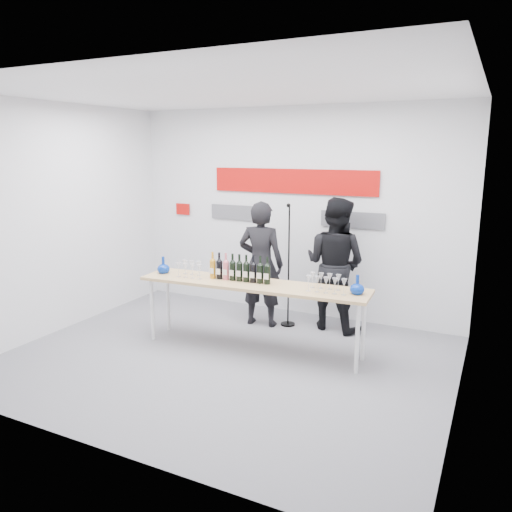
# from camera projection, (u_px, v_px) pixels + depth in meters

# --- Properties ---
(ground) EXTENTS (5.00, 5.00, 0.00)m
(ground) POSITION_uv_depth(u_px,v_px,m) (226.00, 359.00, 5.82)
(ground) COLOR slate
(ground) RESTS_ON ground
(back_wall) EXTENTS (5.00, 0.04, 3.00)m
(back_wall) POSITION_uv_depth(u_px,v_px,m) (293.00, 212.00, 7.26)
(back_wall) COLOR silver
(back_wall) RESTS_ON ground
(signage) EXTENTS (3.38, 0.02, 0.79)m
(signage) POSITION_uv_depth(u_px,v_px,m) (288.00, 191.00, 7.19)
(signage) COLOR #B50B07
(signage) RESTS_ON back_wall
(tasting_table) EXTENTS (2.83, 0.75, 0.84)m
(tasting_table) POSITION_uv_depth(u_px,v_px,m) (252.00, 288.00, 5.95)
(tasting_table) COLOR tan
(tasting_table) RESTS_ON ground
(wine_bottles) EXTENTS (0.80, 0.13, 0.33)m
(wine_bottles) POSITION_uv_depth(u_px,v_px,m) (239.00, 268.00, 6.00)
(wine_bottles) COLOR #BF7F19
(wine_bottles) RESTS_ON tasting_table
(decanter_left) EXTENTS (0.16, 0.16, 0.21)m
(decanter_left) POSITION_uv_depth(u_px,v_px,m) (163.00, 265.00, 6.39)
(decanter_left) COLOR navy
(decanter_left) RESTS_ON tasting_table
(decanter_right) EXTENTS (0.16, 0.16, 0.21)m
(decanter_right) POSITION_uv_depth(u_px,v_px,m) (357.00, 285.00, 5.47)
(decanter_right) COLOR navy
(decanter_right) RESTS_ON tasting_table
(glasses_left) EXTENTS (0.37, 0.24, 0.18)m
(glasses_left) POSITION_uv_depth(u_px,v_px,m) (190.00, 269.00, 6.22)
(glasses_left) COLOR silver
(glasses_left) RESTS_ON tasting_table
(glasses_right) EXTENTS (0.47, 0.24, 0.18)m
(glasses_right) POSITION_uv_depth(u_px,v_px,m) (326.00, 283.00, 5.58)
(glasses_right) COLOR silver
(glasses_right) RESTS_ON tasting_table
(presenter_left) EXTENTS (0.68, 0.49, 1.73)m
(presenter_left) POSITION_uv_depth(u_px,v_px,m) (261.00, 264.00, 6.81)
(presenter_left) COLOR black
(presenter_left) RESTS_ON ground
(presenter_right) EXTENTS (0.98, 0.83, 1.79)m
(presenter_right) POSITION_uv_depth(u_px,v_px,m) (335.00, 264.00, 6.67)
(presenter_right) COLOR black
(presenter_right) RESTS_ON ground
(mic_stand) EXTENTS (0.20, 0.20, 1.70)m
(mic_stand) POSITION_uv_depth(u_px,v_px,m) (288.00, 289.00, 6.84)
(mic_stand) COLOR black
(mic_stand) RESTS_ON ground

